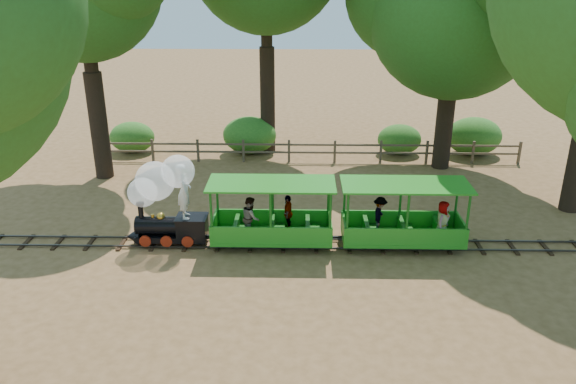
{
  "coord_description": "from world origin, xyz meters",
  "views": [
    {
      "loc": [
        -0.51,
        -15.41,
        7.94
      ],
      "look_at": [
        -0.87,
        0.5,
        1.58
      ],
      "focal_mm": 35.0,
      "sensor_mm": 36.0,
      "label": 1
    }
  ],
  "objects_px": {
    "carriage_rear": "(404,223)",
    "fence": "(312,150)",
    "locomotive": "(163,194)",
    "carriage_front": "(270,221)"
  },
  "relations": [
    {
      "from": "carriage_rear",
      "to": "fence",
      "type": "distance_m",
      "value": 8.44
    },
    {
      "from": "locomotive",
      "to": "carriage_front",
      "type": "distance_m",
      "value": 3.29
    },
    {
      "from": "fence",
      "to": "carriage_rear",
      "type": "bearing_deg",
      "value": -71.73
    },
    {
      "from": "carriage_front",
      "to": "carriage_rear",
      "type": "relative_size",
      "value": 1.0
    },
    {
      "from": "carriage_rear",
      "to": "fence",
      "type": "xyz_separation_m",
      "value": [
        -2.64,
        8.01,
        -0.24
      ]
    },
    {
      "from": "carriage_rear",
      "to": "fence",
      "type": "bearing_deg",
      "value": 108.27
    },
    {
      "from": "fence",
      "to": "carriage_front",
      "type": "bearing_deg",
      "value": -100.0
    },
    {
      "from": "locomotive",
      "to": "carriage_rear",
      "type": "height_order",
      "value": "locomotive"
    },
    {
      "from": "locomotive",
      "to": "carriage_front",
      "type": "relative_size",
      "value": 0.77
    },
    {
      "from": "carriage_front",
      "to": "fence",
      "type": "height_order",
      "value": "carriage_front"
    }
  ]
}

